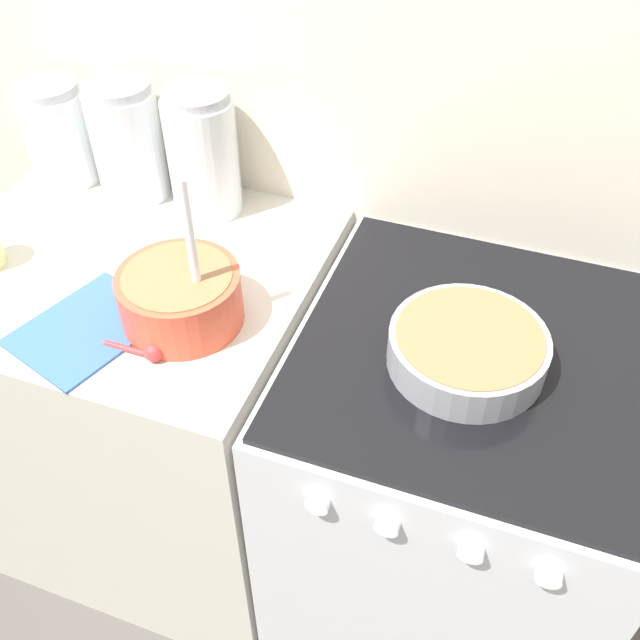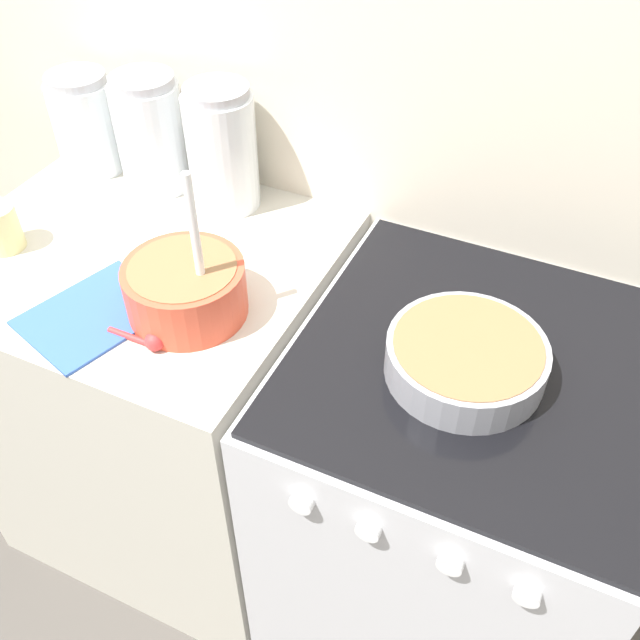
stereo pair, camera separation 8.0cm
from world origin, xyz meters
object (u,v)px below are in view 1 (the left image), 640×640
at_px(baking_pan, 467,349).
at_px(storage_jar_middle, 129,149).
at_px(stove, 447,497).
at_px(storage_jar_left, 60,140).
at_px(storage_jar_right, 204,161).
at_px(mixing_bowl, 180,294).

bearing_deg(baking_pan, storage_jar_middle, 160.98).
height_order(stove, storage_jar_middle, storage_jar_middle).
distance_m(storage_jar_left, storage_jar_middle, 0.18).
xyz_separation_m(storage_jar_left, storage_jar_right, (0.36, 0.00, 0.02)).
bearing_deg(storage_jar_right, stove, -20.29).
distance_m(baking_pan, storage_jar_middle, 0.86).
xyz_separation_m(baking_pan, storage_jar_right, (-0.63, 0.28, 0.08)).
bearing_deg(stove, storage_jar_right, 159.71).
height_order(mixing_bowl, storage_jar_left, mixing_bowl).
bearing_deg(stove, mixing_bowl, -168.71).
relative_size(stove, baking_pan, 3.42).
height_order(baking_pan, storage_jar_middle, storage_jar_middle).
distance_m(stove, baking_pan, 0.50).
distance_m(storage_jar_left, storage_jar_right, 0.36).
distance_m(mixing_bowl, storage_jar_left, 0.59).
height_order(storage_jar_middle, storage_jar_right, storage_jar_right).
relative_size(baking_pan, storage_jar_right, 1.00).
distance_m(stove, storage_jar_middle, 1.04).
bearing_deg(storage_jar_middle, stove, -16.09).
bearing_deg(storage_jar_right, mixing_bowl, -70.91).
bearing_deg(mixing_bowl, baking_pan, 7.19).
bearing_deg(storage_jar_left, storage_jar_middle, -0.00).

